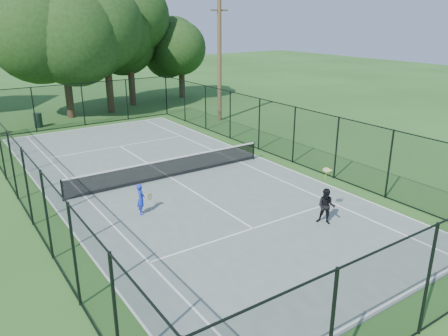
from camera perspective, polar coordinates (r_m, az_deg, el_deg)
ground at (r=20.98m, az=-6.99°, el=-1.39°), size 120.00×120.00×0.00m
tennis_court at (r=20.97m, az=-6.99°, el=-1.32°), size 11.00×24.00×0.06m
tennis_net at (r=20.79m, az=-7.05°, el=0.10°), size 10.08×0.08×0.95m
fence at (r=20.51m, az=-7.16°, el=2.53°), size 13.10×26.10×3.00m
tree_near_left at (r=34.91m, az=-20.33°, el=15.41°), size 7.11×7.11×9.27m
tree_near_mid at (r=35.93m, az=-15.19°, el=15.35°), size 6.58×6.58×8.61m
tree_near_right at (r=38.77m, az=-12.38°, el=16.58°), size 6.64×6.64×9.17m
tree_far_right at (r=41.99m, az=-5.63°, el=14.56°), size 4.87×4.87×6.44m
trash_bin_right at (r=33.10m, az=-23.11°, el=5.76°), size 0.58×0.58×0.99m
utility_pole at (r=32.04m, az=-0.60°, el=13.79°), size 1.40×0.30×8.48m
player_blue at (r=17.16m, az=-10.79°, el=-3.99°), size 0.81×0.53×1.23m
player_black at (r=16.49m, az=13.21°, el=-4.88°), size 1.01×0.91×2.02m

